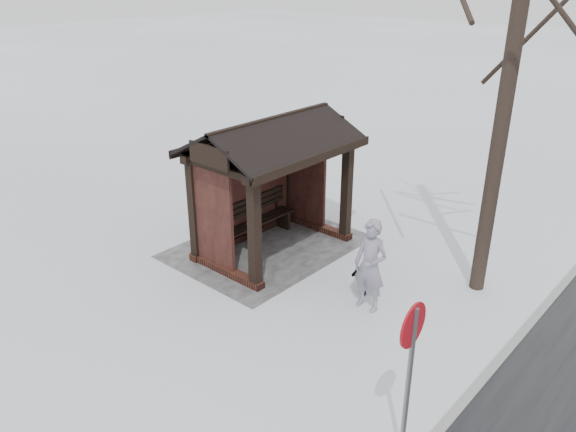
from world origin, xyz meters
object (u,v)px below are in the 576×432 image
at_px(road_sign, 411,350).
at_px(dog, 365,275).
at_px(pedestrian, 370,266).
at_px(bus_shelter, 268,158).

bearing_deg(road_sign, dog, -141.00).
height_order(pedestrian, dog, pedestrian).
distance_m(bus_shelter, road_sign, 6.34).
bearing_deg(road_sign, pedestrian, -140.91).
xyz_separation_m(bus_shelter, road_sign, (3.22, 5.44, -0.49)).
distance_m(dog, road_sign, 4.40).
height_order(dog, road_sign, road_sign).
relative_size(pedestrian, road_sign, 0.78).
distance_m(pedestrian, road_sign, 3.58).
bearing_deg(pedestrian, bus_shelter, 169.41).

